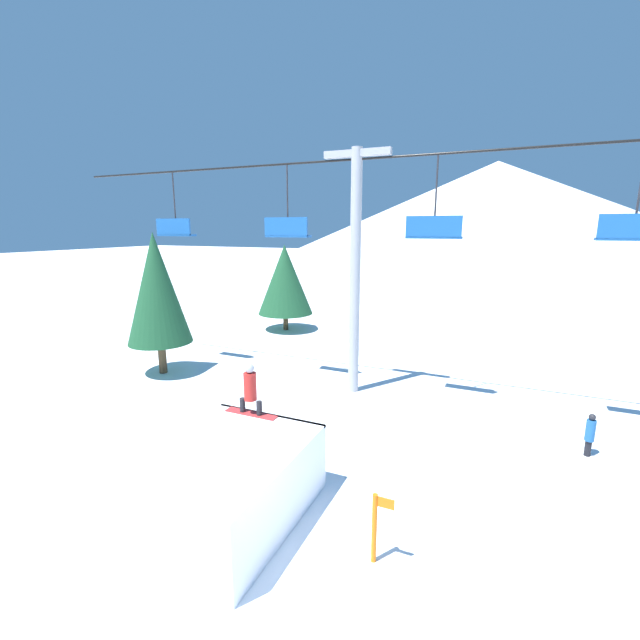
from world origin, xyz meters
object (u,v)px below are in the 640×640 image
Objects in this scene: pine_tree_near at (157,289)px; trail_marker at (375,526)px; snow_ramp at (227,483)px; snowboarder at (250,390)px; distant_skier at (590,433)px.

trail_marker is at bearing -29.83° from pine_tree_near.
snowboarder reaches higher than snow_ramp.
snowboarder reaches higher than distant_skier.
snow_ramp is 10.94m from pine_tree_near.
snowboarder reaches higher than trail_marker.
snow_ramp is 2.73× the size of snowboarder.
pine_tree_near is (-8.21, 6.64, 2.86)m from snow_ramp.
trail_marker is at bearing -124.88° from distant_skier.
snowboarder is 9.26m from distant_skier.
snowboarder is 4.33m from trail_marker.
snowboarder is at bearing 104.64° from snow_ramp.
snowboarder is at bearing 156.49° from trail_marker.
distant_skier is (7.96, 4.46, -1.59)m from snowboarder.
snow_ramp is at bearing -179.12° from trail_marker.
distant_skier is at bearing -1.88° from pine_tree_near.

